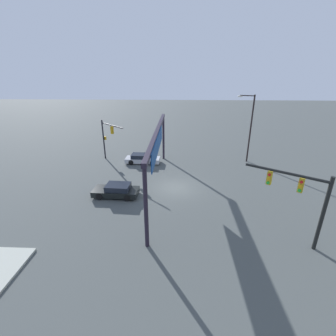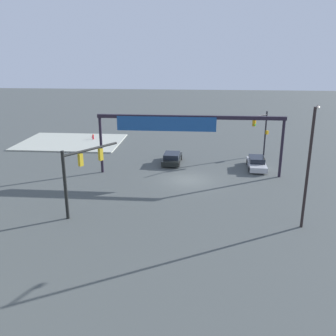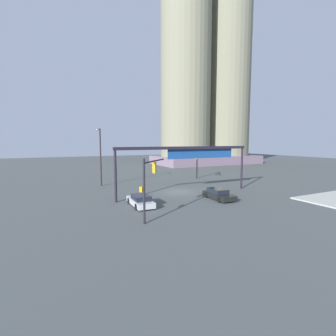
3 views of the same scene
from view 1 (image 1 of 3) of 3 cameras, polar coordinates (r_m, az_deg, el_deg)
ground_plane at (r=24.59m, az=1.92°, el=-4.71°), size 177.26×177.26×0.00m
traffic_signal_near_corner at (r=17.75m, az=29.47°, el=-5.58°), size 3.14×4.45×5.25m
traffic_signal_opposite_side at (r=32.28m, az=-14.30°, el=7.84°), size 3.75×3.64×5.31m
streetlamp_curved_arm at (r=32.32m, az=18.90°, el=9.77°), size 0.99×2.03×8.57m
overhead_sign_gantry at (r=22.31m, az=-2.53°, el=6.43°), size 18.37×0.43×6.05m
sedan_car_approaching at (r=23.25m, az=-12.23°, el=-5.28°), size 2.12×4.33×1.21m
sedan_car_waiting_far at (r=31.29m, az=-6.20°, el=2.21°), size 1.99×4.50×1.21m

